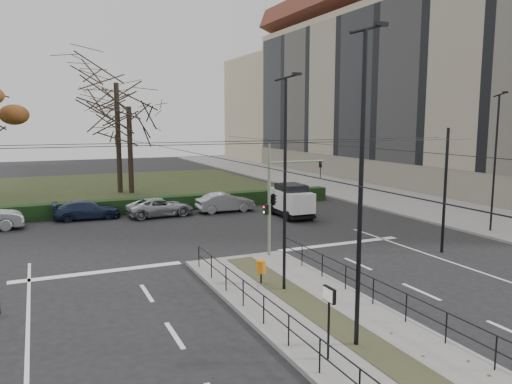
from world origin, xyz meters
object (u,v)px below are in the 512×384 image
Objects in this scene: info_panel at (329,303)px; streetlamp_sidewalk at (495,161)px; parked_car_third at (87,210)px; traffic_light at (275,197)px; bare_tree_near at (129,113)px; parked_car_fourth at (160,207)px; litter_bin at (261,267)px; streetlamp_median_far at (285,182)px; bare_tree_center at (116,91)px; white_van at (291,200)px; parked_car_fifth at (225,202)px; streetlamp_median_near at (361,187)px.

info_panel is 0.25× the size of streetlamp_sidewalk.
traffic_light is at bearing -148.87° from parked_car_third.
bare_tree_near is (0.79, 33.20, 5.30)m from info_panel.
parked_car_fourth is at bearing 141.86° from streetlamp_sidewalk.
litter_bin is 16.45m from streetlamp_sidewalk.
bare_tree_center reaches higher than streetlamp_median_far.
traffic_light is 10.07m from white_van.
parked_car_third is at bearing 82.65° from parked_car_fifth.
litter_bin is 0.09× the size of bare_tree_near.
streetlamp_sidewalk is at bearing 15.11° from streetlamp_median_far.
bare_tree_near reaches higher than streetlamp_median_near.
streetlamp_median_near is at bearing 169.29° from parked_car_fifth.
streetlamp_sidewalk is 17.21m from parked_car_fifth.
parked_car_third is at bearing -109.15° from bare_tree_center.
info_panel is (-3.24, -9.85, -1.18)m from traffic_light.
parked_car_fourth is (-0.47, 21.64, -3.96)m from streetlamp_median_near.
traffic_light is at bearing 68.48° from streetlamp_median_far.
traffic_light is at bearing -84.02° from bare_tree_near.
info_panel reaches higher than parked_car_third.
white_van is 4.89m from parked_car_fifth.
white_van is at bearing 64.87° from info_panel.
traffic_light is 0.53× the size of streetlamp_median_near.
streetlamp_median_far is 1.95× the size of parked_car_fifth.
white_van is (12.42, -4.74, 0.55)m from parked_car_third.
traffic_light reaches higher than info_panel.
bare_tree_center is (-16.80, 24.45, 4.74)m from streetlamp_sidewalk.
bare_tree_center is 1.27× the size of bare_tree_near.
streetlamp_sidewalk is at bearing 30.24° from streetlamp_median_near.
traffic_light is at bearing -172.22° from parked_car_fourth.
parked_car_fourth is (-2.52, 12.18, -2.24)m from traffic_light.
info_panel is 0.48× the size of white_van.
bare_tree_near is (-2.45, 23.34, 4.12)m from traffic_light.
litter_bin is 3.53m from streetlamp_median_far.
traffic_light is 0.60× the size of streetlamp_sidewalk.
bare_tree_center reaches higher than parked_car_third.
bare_tree_center reaches higher than parked_car_fourth.
parked_car_fifth is (9.10, -1.17, 0.06)m from parked_car_third.
streetlamp_median_far is at bearing -164.89° from streetlamp_sidewalk.
streetlamp_median_far is 0.63× the size of bare_tree_center.
parked_car_fifth is (4.30, 15.51, -0.12)m from litter_bin.
streetlamp_median_near is 22.13m from parked_car_fifth.
info_panel is at bearing -89.89° from bare_tree_center.
parked_car_fifth is (-3.32, 3.57, -0.49)m from white_van.
streetlamp_sidewalk is 0.79× the size of bare_tree_near.
white_van reaches higher than parked_car_third.
streetlamp_median_near reaches higher than parked_car_third.
bare_tree_center is at bearing 93.04° from streetlamp_median_far.
streetlamp_median_far is at bearing 86.93° from streetlamp_median_near.
streetlamp_sidewalk is 1.76× the size of parked_car_fourth.
litter_bin is (-2.30, -3.57, -2.07)m from traffic_light.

